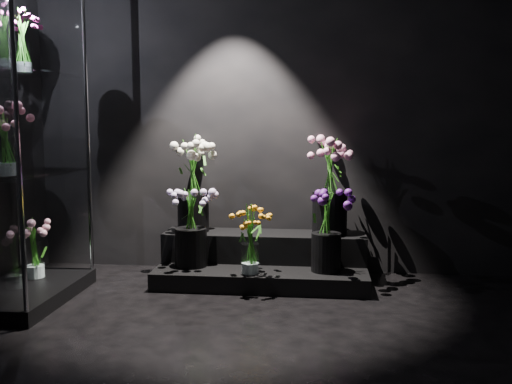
# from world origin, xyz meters

# --- Properties ---
(floor) EXTENTS (4.00, 4.00, 0.00)m
(floor) POSITION_xyz_m (0.00, 0.00, 0.00)
(floor) COLOR black
(floor) RESTS_ON ground
(wall_back) EXTENTS (4.00, 0.00, 4.00)m
(wall_back) POSITION_xyz_m (0.00, 2.00, 1.40)
(wall_back) COLOR black
(wall_back) RESTS_ON floor
(display_riser) EXTENTS (1.61, 0.72, 0.36)m
(display_riser) POSITION_xyz_m (-0.05, 1.68, 0.15)
(display_riser) COLOR black
(display_riser) RESTS_ON floor
(display_case) EXTENTS (0.63, 1.05, 2.31)m
(display_case) POSITION_xyz_m (-1.66, 0.95, 1.15)
(display_case) COLOR black
(display_case) RESTS_ON floor
(bouquet_orange_bells) EXTENTS (0.29, 0.29, 0.51)m
(bouquet_orange_bells) POSITION_xyz_m (-0.12, 1.35, 0.40)
(bouquet_orange_bells) COLOR white
(bouquet_orange_bells) RESTS_ON display_riser
(bouquet_lilac) EXTENTS (0.38, 0.38, 0.62)m
(bouquet_lilac) POSITION_xyz_m (-0.60, 1.52, 0.48)
(bouquet_lilac) COLOR black
(bouquet_lilac) RESTS_ON display_riser
(bouquet_purple) EXTENTS (0.43, 0.43, 0.61)m
(bouquet_purple) POSITION_xyz_m (0.44, 1.48, 0.49)
(bouquet_purple) COLOR black
(bouquet_purple) RESTS_ON display_riser
(bouquet_cream_roses) EXTENTS (0.38, 0.38, 0.77)m
(bouquet_cream_roses) POSITION_xyz_m (-0.64, 1.78, 0.79)
(bouquet_cream_roses) COLOR black
(bouquet_cream_roses) RESTS_ON display_riser
(bouquet_pink_roses) EXTENTS (0.42, 0.42, 0.77)m
(bouquet_pink_roses) POSITION_xyz_m (0.47, 1.79, 0.79)
(bouquet_pink_roses) COLOR black
(bouquet_pink_roses) RESTS_ON display_riser
(bouquet_case_pink) EXTENTS (0.30, 0.30, 0.45)m
(bouquet_case_pink) POSITION_xyz_m (-1.62, 0.74, 1.14)
(bouquet_case_pink) COLOR white
(bouquet_case_pink) RESTS_ON display_case
(bouquet_case_magenta) EXTENTS (0.31, 0.31, 0.42)m
(bouquet_case_magenta) POSITION_xyz_m (-1.65, 1.06, 1.80)
(bouquet_case_magenta) COLOR white
(bouquet_case_magenta) RESTS_ON display_case
(bouquet_case_base_pink) EXTENTS (0.35, 0.35, 0.45)m
(bouquet_case_base_pink) POSITION_xyz_m (-1.69, 1.17, 0.35)
(bouquet_case_base_pink) COLOR white
(bouquet_case_base_pink) RESTS_ON display_case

